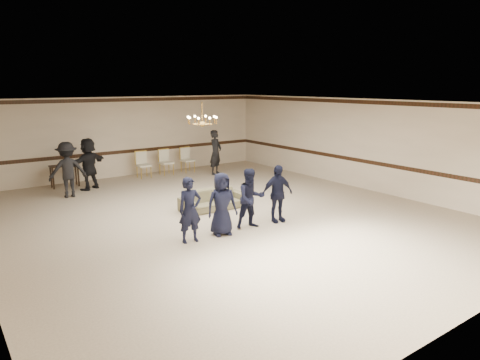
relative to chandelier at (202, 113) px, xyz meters
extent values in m
cube|color=beige|center=(0.00, -1.00, -2.88)|extent=(12.00, 14.00, 0.01)
cube|color=#30221A|center=(0.00, -1.00, 0.33)|extent=(12.00, 14.00, 0.01)
cube|color=beige|center=(0.00, 6.00, -1.27)|extent=(12.00, 0.01, 3.20)
cube|color=beige|center=(0.00, -8.00, -1.27)|extent=(12.00, 0.01, 3.20)
cube|color=beige|center=(6.00, -1.00, -1.27)|extent=(0.01, 14.00, 3.20)
cube|color=black|center=(0.00, 5.99, -1.88)|extent=(12.00, 0.02, 0.14)
cube|color=black|center=(0.00, 5.99, 0.21)|extent=(12.00, 0.02, 0.14)
imported|color=black|center=(-1.76, -2.31, -2.09)|extent=(0.61, 0.44, 1.58)
imported|color=black|center=(-0.86, -2.31, -2.09)|extent=(0.86, 0.66, 1.58)
imported|color=black|center=(0.04, -2.31, -2.09)|extent=(0.88, 0.75, 1.58)
imported|color=black|center=(0.94, -2.31, -2.09)|extent=(0.98, 0.55, 1.58)
imported|color=brown|center=(0.18, -0.27, -2.58)|extent=(2.07, 0.89, 0.59)
imported|color=black|center=(-2.96, 3.77, -1.95)|extent=(1.26, 0.80, 1.85)
imported|color=black|center=(-2.06, 4.47, -1.95)|extent=(1.78, 1.26, 1.85)
imported|color=black|center=(3.04, 4.07, -1.95)|extent=(0.81, 0.72, 1.85)
cube|color=#321E10|center=(-2.70, 5.36, -2.46)|extent=(0.99, 0.42, 0.83)
camera|label=1|loc=(-6.53, -10.99, 0.81)|focal=32.48mm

